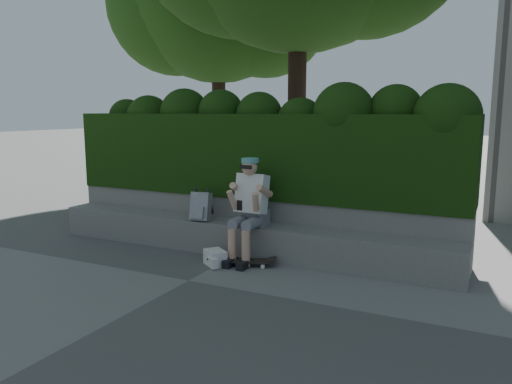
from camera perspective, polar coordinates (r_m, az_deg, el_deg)
The scene contains 8 objects.
ground at distance 6.06m, azimuth -7.71°, elevation -10.01°, with size 80.00×80.00×0.00m, color slate.
bench_ledge at distance 7.02m, azimuth -2.03°, elevation -5.32°, with size 6.00×0.45×0.45m, color gray.
planter_wall at distance 7.40m, azimuth -0.29°, elevation -3.37°, with size 6.00×0.50×0.75m, color gray.
hedge at distance 7.45m, azimuth 0.48°, elevation 4.32°, with size 6.00×1.00×1.20m, color black.
person at distance 6.62m, azimuth -0.72°, elevation -1.53°, with size 0.40×0.76×1.38m.
skateboard at distance 6.53m, azimuth -1.63°, elevation -7.88°, with size 0.80×0.49×0.08m.
backpack_plaid at distance 7.12m, azimuth -6.33°, elevation -1.65°, with size 0.28×0.15×0.40m, color #BBBCC1.
backpack_ground at distance 6.58m, azimuth -4.69°, elevation -7.49°, with size 0.31×0.22×0.20m, color white.
Camera 1 is at (3.23, -4.73, 1.99)m, focal length 35.00 mm.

